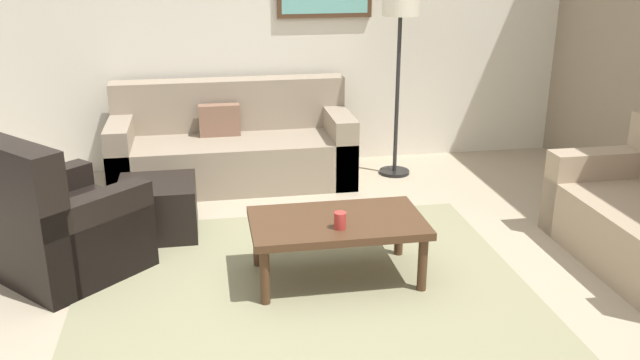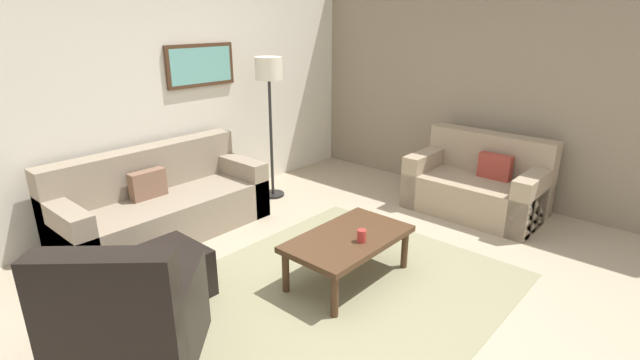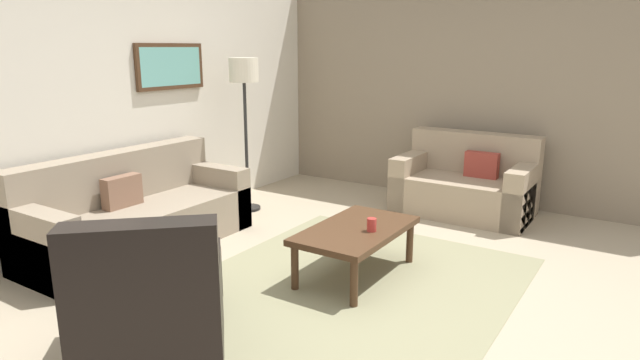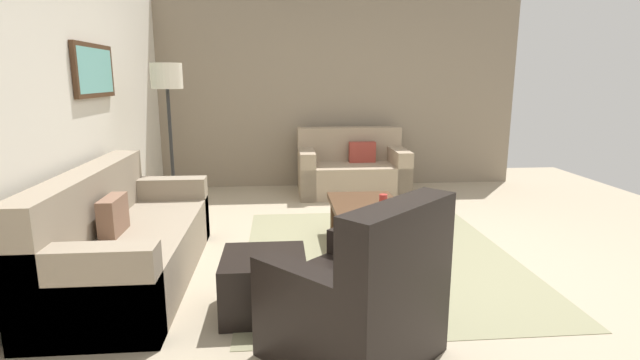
% 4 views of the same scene
% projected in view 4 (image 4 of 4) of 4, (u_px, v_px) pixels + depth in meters
% --- Properties ---
extents(ground_plane, '(8.00, 8.00, 0.00)m').
position_uv_depth(ground_plane, '(379.00, 257.00, 4.25)').
color(ground_plane, tan).
extents(rear_partition, '(6.00, 0.12, 2.80)m').
position_uv_depth(rear_partition, '(57.00, 99.00, 3.74)').
color(rear_partition, silver).
rests_on(rear_partition, ground_plane).
extents(stone_feature_panel, '(0.12, 5.20, 2.80)m').
position_uv_depth(stone_feature_panel, '(338.00, 89.00, 6.88)').
color(stone_feature_panel, gray).
rests_on(stone_feature_panel, ground_plane).
extents(area_rug, '(2.83, 2.36, 0.01)m').
position_uv_depth(area_rug, '(379.00, 256.00, 4.25)').
color(area_rug, gray).
rests_on(area_rug, ground_plane).
extents(couch_main, '(2.10, 0.87, 0.88)m').
position_uv_depth(couch_main, '(120.00, 244.00, 3.70)').
color(couch_main, gray).
rests_on(couch_main, ground_plane).
extents(couch_loveseat, '(0.88, 1.45, 0.88)m').
position_uv_depth(couch_loveseat, '(351.00, 171.00, 6.58)').
color(couch_loveseat, gray).
rests_on(couch_loveseat, ground_plane).
extents(armchair_leather, '(1.13, 1.13, 0.95)m').
position_uv_depth(armchair_leather, '(363.00, 308.00, 2.66)').
color(armchair_leather, black).
rests_on(armchair_leather, ground_plane).
extents(ottoman, '(0.56, 0.56, 0.40)m').
position_uv_depth(ottoman, '(264.00, 284.00, 3.22)').
color(ottoman, black).
rests_on(ottoman, ground_plane).
extents(coffee_table, '(1.10, 0.64, 0.41)m').
position_uv_depth(coffee_table, '(367.00, 211.00, 4.40)').
color(coffee_table, '#472D1C').
rests_on(coffee_table, ground_plane).
extents(cup, '(0.08, 0.08, 0.10)m').
position_uv_depth(cup, '(383.00, 200.00, 4.38)').
color(cup, '#B2332D').
rests_on(cup, coffee_table).
extents(lamp_standing, '(0.32, 0.32, 1.71)m').
position_uv_depth(lamp_standing, '(168.00, 93.00, 4.93)').
color(lamp_standing, black).
rests_on(lamp_standing, ground_plane).
extents(framed_artwork, '(0.88, 0.04, 0.47)m').
position_uv_depth(framed_artwork, '(94.00, 71.00, 4.28)').
color(framed_artwork, '#472D1C').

